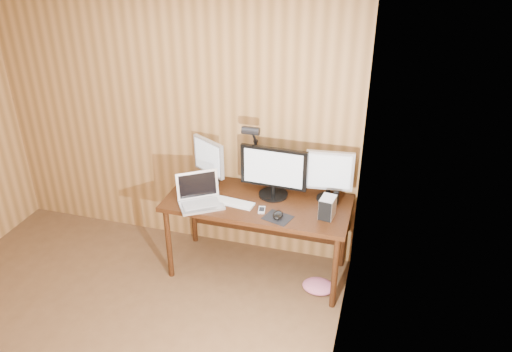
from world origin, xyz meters
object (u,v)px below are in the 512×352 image
at_px(desk, 260,209).
at_px(keyboard, 232,202).
at_px(monitor_right, 329,174).
at_px(desk_lamp, 253,146).
at_px(speaker, 336,198).
at_px(hard_drive, 327,207).
at_px(phone, 262,210).
at_px(monitor_left, 209,160).
at_px(monitor_center, 274,171).
at_px(laptop, 200,196).
at_px(mouse, 278,215).

distance_m(desk, keyboard, 0.30).
relative_size(monitor_right, keyboard, 1.12).
bearing_deg(keyboard, desk_lamp, 79.44).
relative_size(speaker, desk_lamp, 0.17).
xyz_separation_m(hard_drive, phone, (-0.54, -0.06, -0.08)).
height_order(monitor_left, hard_drive, monitor_left).
relative_size(monitor_center, phone, 5.02).
bearing_deg(speaker, monitor_left, 176.91).
distance_m(monitor_left, phone, 0.72).
distance_m(monitor_right, laptop, 1.12).
distance_m(monitor_right, phone, 0.65).
distance_m(monitor_center, hard_drive, 0.57).
xyz_separation_m(keyboard, hard_drive, (0.82, 0.01, 0.08)).
bearing_deg(laptop, phone, -31.66).
bearing_deg(speaker, desk_lamp, 173.46).
bearing_deg(monitor_center, desk_lamp, 157.40).
relative_size(monitor_center, desk_lamp, 0.90).
bearing_deg(monitor_right, desk, -174.53).
bearing_deg(monitor_center, phone, -94.33).
height_order(monitor_center, desk_lamp, desk_lamp).
bearing_deg(speaker, monitor_right, 144.53).
xyz_separation_m(monitor_left, phone, (0.59, -0.35, -0.22)).
xyz_separation_m(keyboard, speaker, (0.86, 0.24, 0.05)).
relative_size(hard_drive, speaker, 1.56).
bearing_deg(desk, phone, -70.44).
bearing_deg(keyboard, monitor_center, 42.37).
height_order(monitor_right, phone, monitor_right).
distance_m(monitor_right, speaker, 0.21).
bearing_deg(monitor_center, keyboard, -142.28).
distance_m(mouse, desk_lamp, 0.67).
bearing_deg(monitor_center, monitor_right, 9.87).
distance_m(laptop, hard_drive, 1.09).
bearing_deg(desk_lamp, phone, -50.52).
height_order(monitor_left, desk_lamp, desk_lamp).
relative_size(monitor_left, keyboard, 1.06).
bearing_deg(hard_drive, desk, 173.11).
xyz_separation_m(monitor_center, phone, (-0.03, -0.27, -0.23)).
height_order(monitor_left, phone, monitor_left).
bearing_deg(phone, desk, 98.86).
xyz_separation_m(mouse, phone, (-0.16, 0.07, -0.02)).
bearing_deg(desk_lamp, laptop, -119.56).
xyz_separation_m(laptop, speaker, (1.12, 0.30, -0.01)).
relative_size(monitor_right, speaker, 4.00).
xyz_separation_m(desk, hard_drive, (0.62, -0.16, 0.21)).
height_order(laptop, desk_lamp, desk_lamp).
distance_m(mouse, phone, 0.17).
bearing_deg(desk_lamp, keyboard, -94.06).
relative_size(keyboard, phone, 3.46).
distance_m(monitor_center, monitor_left, 0.63).
relative_size(monitor_left, desk_lamp, 0.65).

